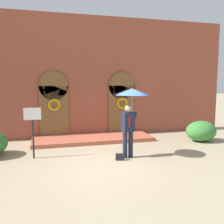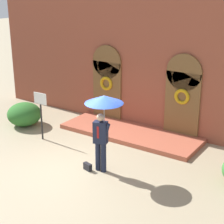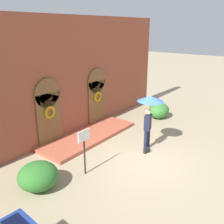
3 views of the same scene
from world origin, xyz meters
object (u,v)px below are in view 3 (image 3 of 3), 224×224
at_px(person_with_umbrella, 150,107).
at_px(sign_post, 84,145).
at_px(handbag, 147,150).
at_px(shrub_right, 159,110).
at_px(shrub_left, 38,176).

bearing_deg(person_with_umbrella, sign_post, 166.50).
relative_size(person_with_umbrella, handbag, 8.44).
relative_size(sign_post, shrub_right, 1.28).
distance_m(person_with_umbrella, shrub_left, 5.16).
distance_m(sign_post, shrub_right, 7.01).
bearing_deg(handbag, sign_post, 174.86).
height_order(sign_post, shrub_left, sign_post).
bearing_deg(shrub_right, person_with_umbrella, -159.29).
bearing_deg(person_with_umbrella, handbag, -155.75).
bearing_deg(person_with_umbrella, shrub_right, 20.71).
bearing_deg(person_with_umbrella, shrub_left, 163.51).
relative_size(sign_post, shrub_left, 1.30).
distance_m(person_with_umbrella, handbag, 1.87).
height_order(sign_post, shrub_right, sign_post).
xyz_separation_m(handbag, shrub_right, (4.19, 1.62, 0.34)).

